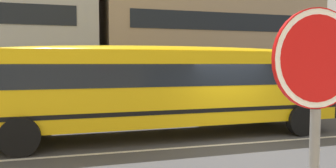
% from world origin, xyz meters
% --- Properties ---
extents(ground_plane, '(400.00, 400.00, 0.00)m').
position_xyz_m(ground_plane, '(0.00, 0.00, 0.00)').
color(ground_plane, '#424244').
extents(sidewalk_far, '(120.00, 3.00, 0.01)m').
position_xyz_m(sidewalk_far, '(0.00, 8.13, 0.01)').
color(sidewalk_far, gray).
rests_on(sidewalk_far, ground_plane).
extents(lane_centreline, '(110.00, 0.16, 0.01)m').
position_xyz_m(lane_centreline, '(0.00, 0.00, 0.00)').
color(lane_centreline, silver).
rests_on(lane_centreline, ground_plane).
extents(school_bus, '(13.94, 3.30, 3.11)m').
position_xyz_m(school_bus, '(-2.06, 1.72, 1.85)').
color(school_bus, yellow).
rests_on(school_bus, ground_plane).
extents(stop_sign_post, '(0.70, 0.07, 2.90)m').
position_xyz_m(stop_sign_post, '(-3.14, -7.23, 2.23)').
color(stop_sign_post, slate).
rests_on(stop_sign_post, ground_plane).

